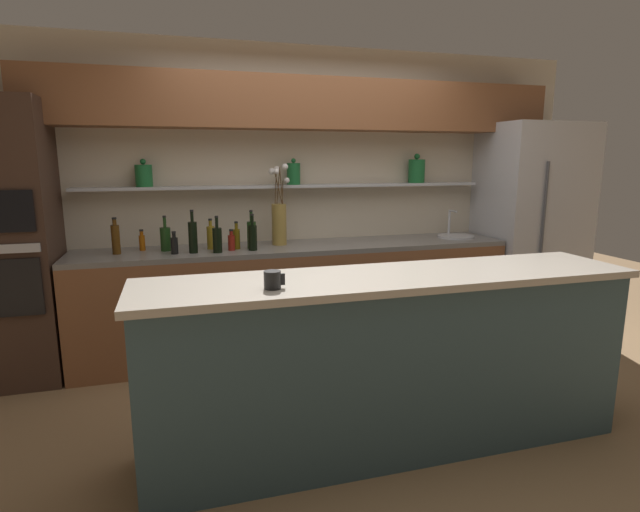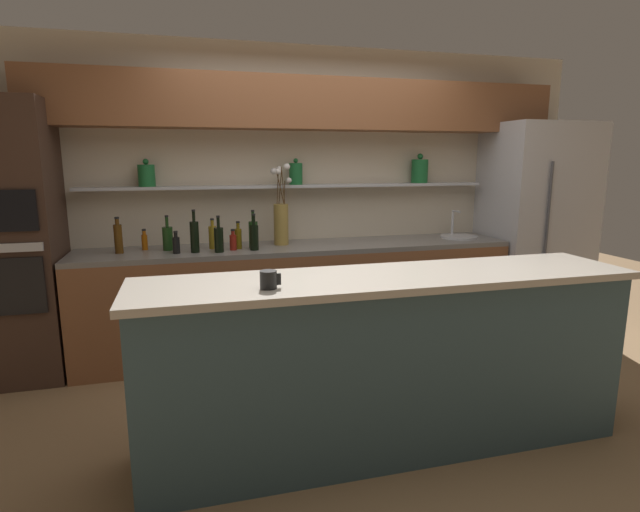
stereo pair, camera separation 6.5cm
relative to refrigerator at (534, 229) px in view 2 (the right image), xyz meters
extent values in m
plane|color=olive|center=(-2.15, -1.20, -0.98)|extent=(12.00, 12.00, 0.00)
cube|color=beige|center=(-2.15, 0.40, 0.32)|extent=(5.20, 0.10, 2.60)
cube|color=#B7B7BC|center=(-2.29, 0.26, 0.43)|extent=(3.55, 0.18, 0.02)
cylinder|color=#19602D|center=(-3.50, 0.25, 0.53)|extent=(0.13, 0.13, 0.18)
sphere|color=#19602D|center=(-3.50, 0.25, 0.64)|extent=(0.05, 0.05, 0.05)
cylinder|color=#19602D|center=(-2.28, 0.25, 0.53)|extent=(0.12, 0.12, 0.19)
sphere|color=#19602D|center=(-2.28, 0.25, 0.64)|extent=(0.04, 0.04, 0.04)
cylinder|color=#19602D|center=(-1.10, 0.25, 0.55)|extent=(0.15, 0.15, 0.22)
sphere|color=#19602D|center=(-1.10, 0.25, 0.68)|extent=(0.05, 0.05, 0.05)
cube|color=brown|center=(-2.15, 0.18, 1.11)|extent=(4.42, 0.34, 0.42)
cube|color=brown|center=(-2.29, 0.04, -0.54)|extent=(3.65, 0.62, 0.88)
cube|color=slate|center=(-2.29, 0.04, -0.08)|extent=(3.65, 0.62, 0.04)
cube|color=#334C56|center=(-2.15, -1.57, -0.49)|extent=(2.72, 0.55, 0.98)
cube|color=#ADA393|center=(-2.15, -1.57, 0.02)|extent=(2.78, 0.61, 0.04)
cube|color=#B7B7BC|center=(0.00, 0.00, 0.00)|extent=(0.89, 0.70, 1.96)
cylinder|color=#4C4C51|center=(-0.16, -0.37, 0.10)|extent=(0.02, 0.02, 1.08)
cube|color=#3D281E|center=(-4.44, 0.04, 0.05)|extent=(0.62, 0.62, 2.06)
cube|color=black|center=(-4.44, -0.28, -0.20)|extent=(0.52, 0.02, 0.40)
cylinder|color=olive|center=(-2.44, 0.12, 0.11)|extent=(0.12, 0.12, 0.35)
cylinder|color=#4C3319|center=(-2.40, 0.12, 0.38)|extent=(0.01, 0.04, 0.19)
sphere|color=silver|center=(-2.36, 0.12, 0.48)|extent=(0.05, 0.05, 0.05)
cylinder|color=#4C3319|center=(-2.46, 0.14, 0.42)|extent=(0.03, 0.02, 0.27)
sphere|color=silver|center=(-2.48, 0.17, 0.56)|extent=(0.06, 0.06, 0.06)
cylinder|color=#4C3319|center=(-2.44, 0.11, 0.42)|extent=(0.06, 0.04, 0.27)
sphere|color=silver|center=(-2.46, 0.08, 0.56)|extent=(0.05, 0.05, 0.05)
cylinder|color=#4C3319|center=(-2.44, 0.13, 0.43)|extent=(0.03, 0.01, 0.29)
sphere|color=silver|center=(-2.44, 0.17, 0.57)|extent=(0.05, 0.05, 0.05)
cylinder|color=#4C3319|center=(-2.42, 0.10, 0.44)|extent=(0.04, 0.04, 0.31)
sphere|color=silver|center=(-2.39, 0.07, 0.59)|extent=(0.05, 0.05, 0.05)
cylinder|color=#B7B7BC|center=(-0.78, 0.04, -0.05)|extent=(0.33, 0.33, 0.02)
cylinder|color=#B7B7BC|center=(-0.78, 0.17, 0.07)|extent=(0.02, 0.02, 0.22)
cylinder|color=#B7B7BC|center=(-0.78, 0.11, 0.18)|extent=(0.02, 0.12, 0.02)
cylinder|color=black|center=(-2.70, -0.09, 0.04)|extent=(0.07, 0.07, 0.20)
cylinder|color=black|center=(-2.70, -0.09, 0.18)|extent=(0.02, 0.02, 0.08)
cylinder|color=black|center=(-2.70, -0.09, 0.22)|extent=(0.03, 0.03, 0.01)
cylinder|color=#193814|center=(-3.36, 0.08, 0.03)|extent=(0.08, 0.08, 0.19)
cylinder|color=#193814|center=(-3.36, 0.08, 0.17)|extent=(0.02, 0.02, 0.08)
cylinder|color=black|center=(-3.36, 0.08, 0.21)|extent=(0.03, 0.03, 0.01)
cylinder|color=#193814|center=(-2.69, 0.00, 0.05)|extent=(0.07, 0.07, 0.22)
cylinder|color=#193814|center=(-2.69, 0.00, 0.20)|extent=(0.02, 0.02, 0.08)
cylinder|color=black|center=(-2.69, 0.00, 0.24)|extent=(0.03, 0.03, 0.01)
cylinder|color=brown|center=(-2.81, 0.01, 0.02)|extent=(0.05, 0.05, 0.16)
cylinder|color=brown|center=(-2.81, 0.01, 0.12)|extent=(0.03, 0.03, 0.05)
cylinder|color=black|center=(-2.81, 0.01, 0.16)|extent=(0.03, 0.03, 0.01)
cylinder|color=black|center=(-3.16, -0.07, 0.06)|extent=(0.07, 0.07, 0.24)
cylinder|color=black|center=(-3.16, -0.07, 0.22)|extent=(0.02, 0.02, 0.08)
cylinder|color=black|center=(-3.16, -0.07, 0.27)|extent=(0.03, 0.03, 0.01)
cylinder|color=#9E4C0A|center=(-3.55, 0.15, 0.00)|extent=(0.05, 0.05, 0.12)
cylinder|color=#9E4C0A|center=(-3.55, 0.15, 0.08)|extent=(0.03, 0.03, 0.04)
cylinder|color=black|center=(-3.55, 0.15, 0.10)|extent=(0.03, 0.03, 0.01)
cylinder|color=#4C2D0C|center=(-3.73, 0.04, 0.05)|extent=(0.06, 0.06, 0.22)
cylinder|color=#4C2D0C|center=(-3.73, 0.04, 0.18)|extent=(0.03, 0.03, 0.04)
cylinder|color=black|center=(-3.73, 0.04, 0.21)|extent=(0.03, 0.03, 0.01)
cylinder|color=black|center=(-3.30, -0.07, 0.00)|extent=(0.06, 0.06, 0.13)
cylinder|color=black|center=(-3.30, -0.07, 0.08)|extent=(0.03, 0.03, 0.04)
cylinder|color=black|center=(-3.30, -0.07, 0.11)|extent=(0.03, 0.03, 0.01)
cylinder|color=olive|center=(-3.01, 0.06, 0.03)|extent=(0.06, 0.06, 0.18)
cylinder|color=olive|center=(-3.01, 0.06, 0.15)|extent=(0.03, 0.03, 0.05)
cylinder|color=black|center=(-3.01, 0.06, 0.18)|extent=(0.03, 0.03, 0.01)
cylinder|color=black|center=(-2.98, -0.11, 0.03)|extent=(0.07, 0.07, 0.19)
cylinder|color=black|center=(-2.98, -0.11, 0.17)|extent=(0.02, 0.02, 0.08)
cylinder|color=black|center=(-2.98, -0.11, 0.22)|extent=(0.03, 0.03, 0.01)
cylinder|color=maroon|center=(-2.86, -0.04, 0.00)|extent=(0.06, 0.06, 0.12)
cylinder|color=maroon|center=(-2.86, -0.04, 0.08)|extent=(0.03, 0.03, 0.04)
cylinder|color=black|center=(-2.86, -0.04, 0.10)|extent=(0.03, 0.03, 0.01)
cylinder|color=black|center=(-2.84, -1.69, 0.08)|extent=(0.08, 0.08, 0.09)
cube|color=black|center=(-2.79, -1.69, 0.08)|extent=(0.02, 0.01, 0.06)
camera|label=1|loc=(-3.28, -4.01, 0.66)|focal=28.00mm
camera|label=2|loc=(-3.21, -4.03, 0.66)|focal=28.00mm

